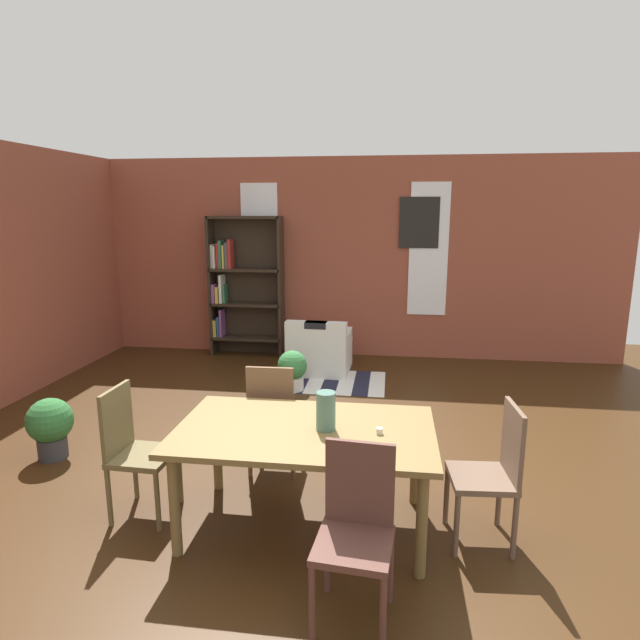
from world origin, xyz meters
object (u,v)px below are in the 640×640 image
at_px(dining_chair_near_right, 356,527).
at_px(vase_on_table, 326,411).
at_px(dining_chair_head_left, 133,447).
at_px(armchair_white, 320,352).
at_px(dining_table, 305,439).
at_px(dining_chair_head_right, 493,470).
at_px(potted_plant_corner, 292,369).
at_px(dining_chair_far_left, 273,414).
at_px(bookshelf_tall, 241,284).
at_px(potted_plant_window, 50,425).
at_px(potted_plant_by_shelf, 274,398).

bearing_deg(dining_chair_near_right, vase_on_table, 109.03).
xyz_separation_m(dining_chair_head_left, armchair_white, (0.86, 3.56, -0.23)).
distance_m(dining_table, dining_chair_head_right, 1.25).
bearing_deg(potted_plant_corner, dining_chair_head_left, -102.83).
height_order(dining_chair_near_right, armchair_white, dining_chair_near_right).
distance_m(dining_chair_near_right, dining_chair_head_right, 1.12).
bearing_deg(vase_on_table, dining_chair_far_left, 125.66).
xyz_separation_m(bookshelf_tall, potted_plant_window, (-0.73, -3.56, -0.77)).
bearing_deg(bookshelf_tall, dining_table, -68.70).
bearing_deg(vase_on_table, potted_plant_by_shelf, 113.11).
bearing_deg(dining_chair_head_right, dining_chair_head_left, -179.93).
bearing_deg(dining_chair_head_left, potted_plant_corner, 77.17).
xyz_separation_m(dining_table, vase_on_table, (0.14, 0.00, 0.21)).
distance_m(dining_chair_far_left, bookshelf_tall, 3.81).
bearing_deg(bookshelf_tall, armchair_white, -29.24).
distance_m(vase_on_table, dining_chair_far_left, 0.97).
bearing_deg(potted_plant_corner, armchair_white, 74.08).
bearing_deg(dining_table, armchair_white, 96.15).
distance_m(dining_chair_head_right, potted_plant_corner, 3.33).
bearing_deg(dining_chair_head_left, bookshelf_tall, 95.73).
distance_m(armchair_white, potted_plant_window, 3.48).
relative_size(vase_on_table, dining_chair_near_right, 0.27).
distance_m(dining_chair_head_left, potted_plant_corner, 2.85).
height_order(dining_table, potted_plant_window, dining_table).
bearing_deg(potted_plant_corner, potted_plant_window, -131.10).
xyz_separation_m(potted_plant_by_shelf, potted_plant_corner, (0.02, 0.97, 0.01)).
bearing_deg(bookshelf_tall, dining_chair_far_left, -70.12).
relative_size(dining_chair_near_right, potted_plant_corner, 1.92).
relative_size(dining_chair_head_right, potted_plant_corner, 1.92).
height_order(dining_chair_head_left, potted_plant_window, dining_chair_head_left).
xyz_separation_m(vase_on_table, armchair_white, (-0.53, 3.56, -0.58)).
bearing_deg(dining_chair_near_right, armchair_white, 100.29).
distance_m(vase_on_table, dining_chair_near_right, 0.86).
relative_size(vase_on_table, potted_plant_by_shelf, 0.57).
xyz_separation_m(dining_table, potted_plant_window, (-2.40, 0.72, -0.34)).
relative_size(vase_on_table, potted_plant_window, 0.47).
distance_m(bookshelf_tall, potted_plant_window, 3.71).
relative_size(vase_on_table, bookshelf_tall, 0.13).
bearing_deg(dining_chair_head_left, dining_table, -0.11).
bearing_deg(dining_chair_far_left, vase_on_table, -54.34).
xyz_separation_m(bookshelf_tall, armchair_white, (1.29, -0.72, -0.80)).
distance_m(dining_chair_near_right, dining_chair_far_left, 1.67).
relative_size(dining_chair_near_right, armchair_white, 1.15).
relative_size(bookshelf_tall, potted_plant_by_shelf, 4.55).
bearing_deg(dining_chair_far_left, dining_table, -62.28).
bearing_deg(armchair_white, dining_chair_near_right, -79.71).
height_order(dining_chair_head_right, potted_plant_by_shelf, dining_chair_head_right).
height_order(dining_chair_head_left, bookshelf_tall, bookshelf_tall).
xyz_separation_m(dining_table, potted_plant_by_shelf, (-0.63, 1.80, -0.40)).
height_order(dining_chair_far_left, potted_plant_corner, dining_chair_far_left).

